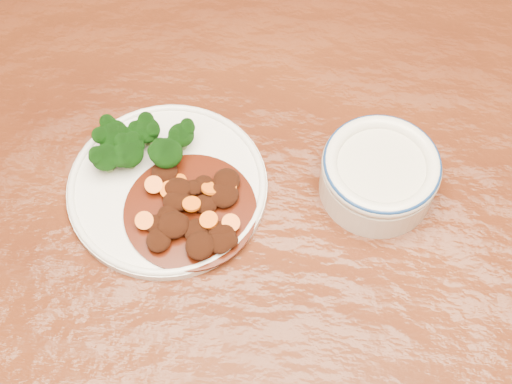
# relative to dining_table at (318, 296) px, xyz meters

# --- Properties ---
(dining_table) EXTENTS (1.51, 0.91, 0.75)m
(dining_table) POSITION_rel_dining_table_xyz_m (0.00, 0.00, 0.00)
(dining_table) COLOR #5A250F
(dining_table) RESTS_ON ground
(dinner_plate) EXTENTS (0.23, 0.23, 0.01)m
(dinner_plate) POSITION_rel_dining_table_xyz_m (-0.19, 0.08, 0.09)
(dinner_plate) COLOR white
(dinner_plate) RESTS_ON dining_table
(broccoli_florets) EXTENTS (0.11, 0.08, 0.04)m
(broccoli_florets) POSITION_rel_dining_table_xyz_m (-0.23, 0.12, 0.11)
(broccoli_florets) COLOR #70964D
(broccoli_florets) RESTS_ON dinner_plate
(mince_stew) EXTENTS (0.15, 0.15, 0.02)m
(mince_stew) POSITION_rel_dining_table_xyz_m (-0.15, 0.04, 0.10)
(mince_stew) COLOR #461207
(mince_stew) RESTS_ON dinner_plate
(dip_bowl) EXTENTS (0.13, 0.13, 0.06)m
(dip_bowl) POSITION_rel_dining_table_xyz_m (0.05, 0.11, 0.11)
(dip_bowl) COLOR silver
(dip_bowl) RESTS_ON dining_table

